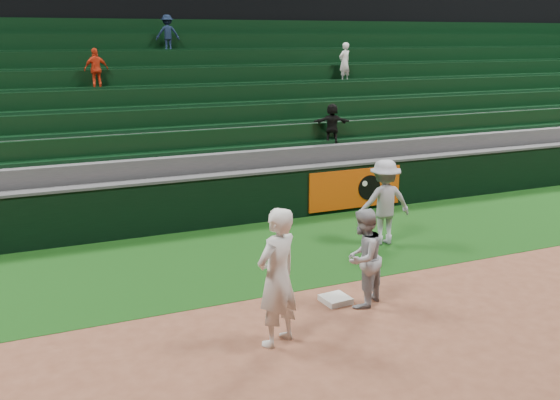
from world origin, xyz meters
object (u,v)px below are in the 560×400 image
object	(u,v)px
first_base	(335,299)
baserunner	(363,258)
first_baseman	(277,277)
base_coach	(384,202)

from	to	relation	value
first_base	baserunner	world-z (taller)	baserunner
first_base	first_baseman	distance (m)	2.00
first_base	first_baseman	bearing A→B (deg)	-147.60
first_baseman	baserunner	bearing A→B (deg)	174.47
base_coach	first_base	bearing A→B (deg)	52.45
first_base	first_baseman	world-z (taller)	first_baseman
first_baseman	baserunner	size ratio (longest dim) A/B	1.24
baserunner	first_base	bearing A→B (deg)	-71.13
first_baseman	base_coach	bearing A→B (deg)	-165.85
baserunner	base_coach	distance (m)	3.29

